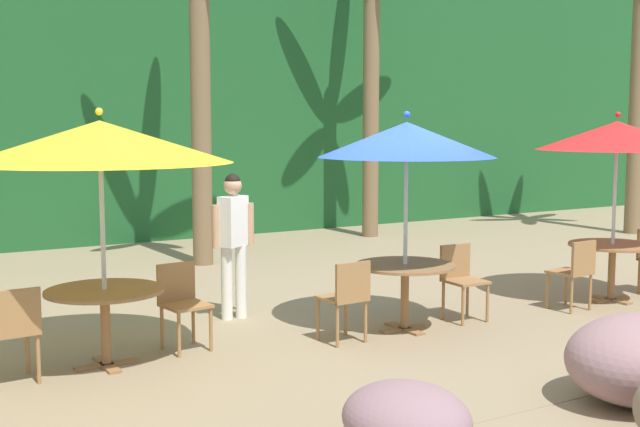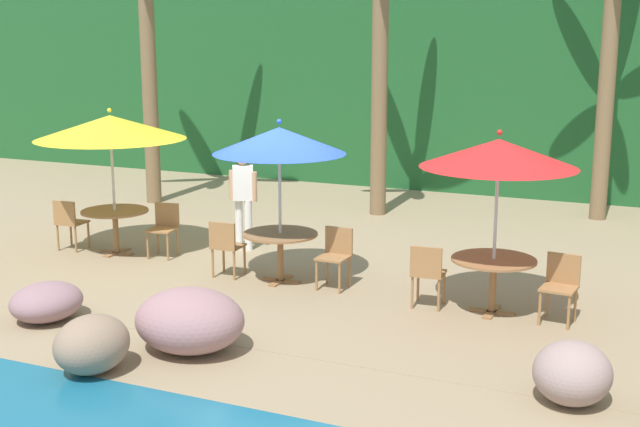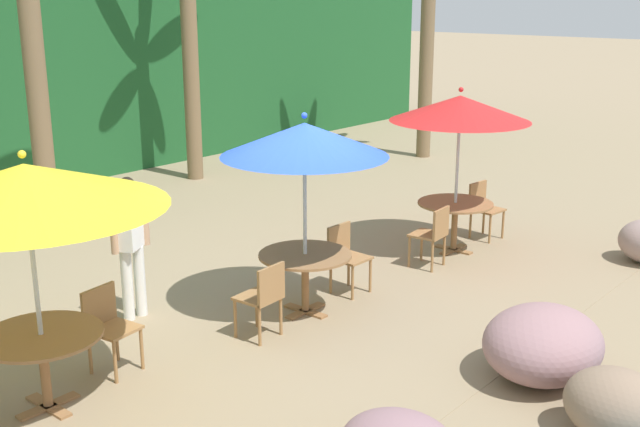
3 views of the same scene
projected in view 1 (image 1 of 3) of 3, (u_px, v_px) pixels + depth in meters
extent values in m
plane|color=#937F60|center=(393.00, 331.00, 9.00)|extent=(120.00, 120.00, 0.00)
cube|color=#937F60|center=(393.00, 330.00, 9.00)|extent=(18.00, 5.20, 0.01)
cube|color=#1E5628|center=(133.00, 86.00, 16.37)|extent=(28.00, 2.40, 6.00)
ellipsoid|color=gray|center=(406.00, 419.00, 5.66)|extent=(0.87, 0.98, 0.49)
cylinder|color=silver|center=(103.00, 250.00, 7.56)|extent=(0.04, 0.04, 2.21)
cone|color=yellow|center=(100.00, 142.00, 7.45)|extent=(2.43, 2.43, 0.39)
sphere|color=yellow|center=(99.00, 111.00, 7.42)|extent=(0.07, 0.07, 0.07)
cube|color=olive|center=(107.00, 365.00, 7.68)|extent=(0.60, 0.12, 0.03)
cube|color=olive|center=(107.00, 365.00, 7.68)|extent=(0.12, 0.60, 0.03)
cylinder|color=olive|center=(106.00, 328.00, 7.64)|extent=(0.09, 0.09, 0.71)
cylinder|color=olive|center=(104.00, 291.00, 7.60)|extent=(1.10, 1.10, 0.03)
cylinder|color=#9E7042|center=(211.00, 330.00, 8.15)|extent=(0.04, 0.04, 0.45)
cylinder|color=#9E7042|center=(179.00, 335.00, 7.93)|extent=(0.04, 0.04, 0.45)
cylinder|color=#9E7042|center=(193.00, 323.00, 8.43)|extent=(0.04, 0.04, 0.45)
cylinder|color=#9E7042|center=(162.00, 328.00, 8.21)|extent=(0.04, 0.04, 0.45)
cube|color=#9E7042|center=(186.00, 305.00, 8.15)|extent=(0.47, 0.47, 0.03)
cube|color=#9E7042|center=(176.00, 283.00, 8.29)|extent=(0.42, 0.09, 0.42)
cylinder|color=#9E7042|center=(28.00, 350.00, 7.43)|extent=(0.04, 0.04, 0.45)
cylinder|color=#9E7042|center=(38.00, 359.00, 7.14)|extent=(0.04, 0.04, 0.45)
cube|color=#9E7042|center=(11.00, 331.00, 7.16)|extent=(0.45, 0.45, 0.03)
cube|color=#9E7042|center=(16.00, 314.00, 6.97)|extent=(0.42, 0.06, 0.42)
cylinder|color=silver|center=(406.00, 232.00, 8.89)|extent=(0.04, 0.04, 2.20)
cone|color=blue|center=(407.00, 140.00, 8.78)|extent=(1.92, 1.92, 0.38)
sphere|color=blue|center=(407.00, 114.00, 8.75)|extent=(0.07, 0.07, 0.07)
cube|color=olive|center=(404.00, 329.00, 9.01)|extent=(0.60, 0.12, 0.03)
cube|color=olive|center=(404.00, 329.00, 9.01)|extent=(0.12, 0.60, 0.03)
cylinder|color=olive|center=(405.00, 297.00, 8.97)|extent=(0.09, 0.09, 0.71)
cylinder|color=olive|center=(405.00, 265.00, 8.93)|extent=(1.10, 1.10, 0.03)
cylinder|color=#9E7042|center=(488.00, 303.00, 9.33)|extent=(0.04, 0.04, 0.45)
cylinder|color=#9E7042|center=(463.00, 307.00, 9.16)|extent=(0.04, 0.04, 0.45)
cylinder|color=#9E7042|center=(467.00, 297.00, 9.64)|extent=(0.04, 0.04, 0.45)
cylinder|color=#9E7042|center=(443.00, 301.00, 9.47)|extent=(0.04, 0.04, 0.45)
cube|color=#9E7042|center=(466.00, 281.00, 9.37)|extent=(0.43, 0.43, 0.03)
cube|color=#9E7042|center=(455.00, 262.00, 9.53)|extent=(0.42, 0.05, 0.42)
cylinder|color=#9E7042|center=(318.00, 319.00, 8.57)|extent=(0.04, 0.04, 0.45)
cylinder|color=#9E7042|center=(346.00, 315.00, 8.77)|extent=(0.04, 0.04, 0.45)
cylinder|color=#9E7042|center=(337.00, 326.00, 8.28)|extent=(0.04, 0.04, 0.45)
cylinder|color=#9E7042|center=(366.00, 322.00, 8.47)|extent=(0.04, 0.04, 0.45)
cube|color=#9E7042|center=(342.00, 298.00, 8.49)|extent=(0.44, 0.44, 0.03)
cube|color=#9E7042|center=(353.00, 283.00, 8.31)|extent=(0.42, 0.06, 0.42)
cylinder|color=silver|center=(614.00, 215.00, 10.36)|extent=(0.04, 0.04, 2.22)
cone|color=red|center=(617.00, 135.00, 10.25)|extent=(2.00, 2.00, 0.36)
sphere|color=red|center=(618.00, 114.00, 10.22)|extent=(0.07, 0.07, 0.07)
cube|color=olive|center=(610.00, 300.00, 10.48)|extent=(0.60, 0.12, 0.03)
cube|color=olive|center=(610.00, 300.00, 10.48)|extent=(0.12, 0.60, 0.03)
cylinder|color=olive|center=(612.00, 273.00, 10.44)|extent=(0.09, 0.09, 0.71)
cylinder|color=olive|center=(613.00, 245.00, 10.40)|extent=(1.10, 1.10, 0.03)
cylinder|color=#9E7042|center=(639.00, 277.00, 10.90)|extent=(0.04, 0.04, 0.45)
cylinder|color=#9E7042|center=(547.00, 291.00, 10.01)|extent=(0.04, 0.04, 0.45)
cylinder|color=#9E7042|center=(566.00, 287.00, 10.22)|extent=(0.04, 0.04, 0.45)
cylinder|color=#9E7042|center=(571.00, 296.00, 9.72)|extent=(0.04, 0.04, 0.45)
cylinder|color=#9E7042|center=(590.00, 292.00, 9.93)|extent=(0.04, 0.04, 0.45)
cube|color=#9E7042|center=(569.00, 272.00, 9.94)|extent=(0.45, 0.45, 0.03)
cube|color=#9E7042|center=(584.00, 259.00, 9.76)|extent=(0.42, 0.07, 0.42)
cylinder|color=brown|center=(200.00, 84.00, 12.85)|extent=(0.32, 0.32, 5.75)
cylinder|color=brown|center=(371.00, 99.00, 16.09)|extent=(0.32, 0.32, 5.46)
cylinder|color=brown|center=(638.00, 92.00, 16.52)|extent=(0.32, 0.32, 5.78)
cylinder|color=white|center=(227.00, 283.00, 9.44)|extent=(0.13, 0.13, 0.86)
cylinder|color=white|center=(241.00, 282.00, 9.53)|extent=(0.13, 0.13, 0.86)
cube|color=white|center=(233.00, 221.00, 9.41)|extent=(0.39, 0.34, 0.58)
cylinder|color=tan|center=(216.00, 227.00, 9.30)|extent=(0.08, 0.08, 0.50)
cylinder|color=tan|center=(250.00, 224.00, 9.52)|extent=(0.08, 0.08, 0.50)
sphere|color=tan|center=(233.00, 186.00, 9.36)|extent=(0.21, 0.21, 0.21)
sphere|color=black|center=(233.00, 181.00, 9.35)|extent=(0.18, 0.18, 0.18)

